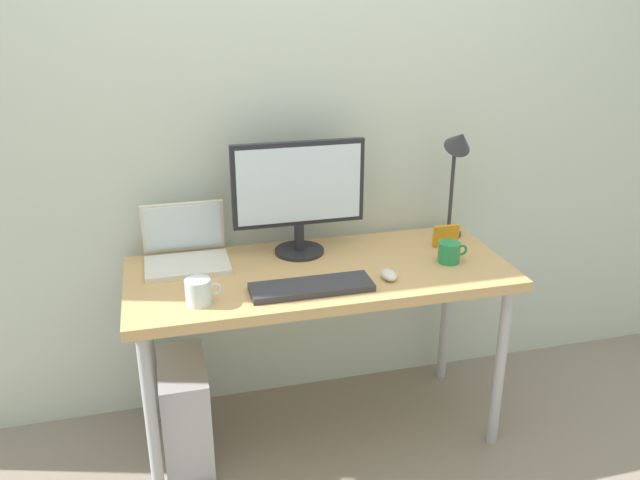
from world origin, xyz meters
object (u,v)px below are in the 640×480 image
(photo_frame, at_px, (446,235))
(mouse, at_px, (389,275))
(desk, at_px, (320,285))
(laptop, at_px, (186,249))
(glass_cup, at_px, (199,292))
(coffee_mug, at_px, (449,252))
(keyboard, at_px, (311,287))
(desk_lamp, at_px, (458,158))
(monitor, at_px, (299,191))
(computer_tower, at_px, (185,411))

(photo_frame, bearing_deg, mouse, -144.31)
(desk, relative_size, laptop, 4.57)
(laptop, distance_m, glass_cup, 0.37)
(coffee_mug, bearing_deg, desk, 173.14)
(laptop, relative_size, glass_cup, 2.59)
(desk, xyz_separation_m, coffee_mug, (0.51, -0.06, 0.11))
(keyboard, bearing_deg, mouse, 3.57)
(desk_lamp, distance_m, photo_frame, 0.32)
(monitor, height_order, laptop, monitor)
(laptop, height_order, glass_cup, laptop)
(desk, relative_size, photo_frame, 13.30)
(monitor, relative_size, photo_frame, 4.80)
(desk_lamp, xyz_separation_m, computer_tower, (-1.18, -0.19, -0.89))
(monitor, height_order, desk_lamp, desk_lamp)
(photo_frame, bearing_deg, glass_cup, -165.51)
(mouse, distance_m, photo_frame, 0.42)
(desk, xyz_separation_m, glass_cup, (-0.47, -0.17, 0.12))
(desk, bearing_deg, glass_cup, -159.69)
(laptop, xyz_separation_m, desk_lamp, (1.12, -0.01, 0.29))
(mouse, xyz_separation_m, glass_cup, (-0.70, -0.02, 0.03))
(computer_tower, bearing_deg, photo_frame, 5.53)
(monitor, height_order, photo_frame, monitor)
(monitor, relative_size, laptop, 1.65)
(mouse, bearing_deg, keyboard, -176.43)
(laptop, bearing_deg, photo_frame, -5.40)
(computer_tower, bearing_deg, desk_lamp, 9.28)
(laptop, xyz_separation_m, mouse, (0.72, -0.34, -0.04))
(photo_frame, distance_m, computer_tower, 1.27)
(desk, relative_size, monitor, 2.77)
(glass_cup, xyz_separation_m, photo_frame, (1.04, 0.27, 0.00))
(desk, bearing_deg, photo_frame, 9.36)
(desk, xyz_separation_m, monitor, (-0.04, 0.18, 0.33))
(monitor, height_order, glass_cup, monitor)
(photo_frame, xyz_separation_m, computer_tower, (-1.12, -0.11, -0.59))
(laptop, bearing_deg, monitor, -1.93)
(keyboard, height_order, photo_frame, photo_frame)
(coffee_mug, relative_size, computer_tower, 0.29)
(monitor, relative_size, keyboard, 1.20)
(desk, distance_m, coffee_mug, 0.52)
(coffee_mug, height_order, glass_cup, glass_cup)
(glass_cup, distance_m, computer_tower, 0.61)
(monitor, xyz_separation_m, photo_frame, (0.60, -0.08, -0.21))
(monitor, distance_m, glass_cup, 0.60)
(glass_cup, bearing_deg, mouse, 1.94)
(desk_lamp, bearing_deg, keyboard, -153.78)
(photo_frame, bearing_deg, monitor, 172.04)
(mouse, relative_size, computer_tower, 0.21)
(photo_frame, bearing_deg, desk, -170.64)
(desk_lamp, height_order, photo_frame, desk_lamp)
(laptop, xyz_separation_m, computer_tower, (-0.06, -0.21, -0.60))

